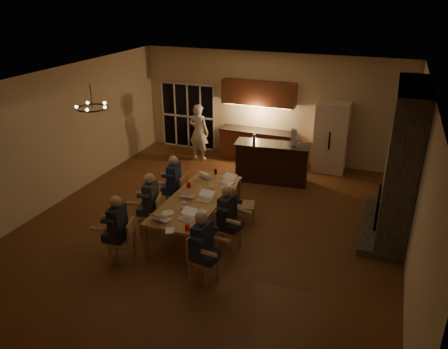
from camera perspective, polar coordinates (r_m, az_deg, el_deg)
floor at (r=9.83m, az=-1.43°, el=-6.63°), size 9.00×9.00×0.00m
back_wall at (r=13.22m, az=6.07°, el=8.76°), size 8.00×0.04×3.20m
left_wall at (r=11.22m, az=-20.93°, el=4.65°), size 0.04×9.00×3.20m
right_wall at (r=8.55m, az=24.22°, el=-1.63°), size 0.04×9.00×3.20m
ceiling at (r=8.67m, az=-1.65°, el=12.11°), size 8.00×9.00×0.04m
french_doors at (r=14.23m, az=-4.70°, el=7.58°), size 1.86×0.08×2.10m
fireplace at (r=9.64m, az=22.18°, el=1.48°), size 0.58×2.50×3.20m
kitchenette at (r=13.11m, az=4.35°, el=6.88°), size 2.24×0.68×2.40m
refrigerator at (r=12.69m, az=13.82°, el=4.76°), size 0.90×0.68×2.00m
dining_table at (r=9.53m, az=-3.54°, el=-5.10°), size 1.10×2.82×0.75m
bar_island at (r=11.83m, az=6.28°, el=1.55°), size 2.05×0.88×1.08m
chair_left_near at (r=8.64m, az=-13.22°, el=-8.50°), size 0.55×0.55×0.89m
chair_left_mid at (r=9.44m, az=-9.59°, el=-5.25°), size 0.55×0.55×0.89m
chair_left_far at (r=10.36m, az=-6.21°, el=-2.31°), size 0.48×0.48×0.89m
chair_right_near at (r=7.94m, az=-2.66°, el=-10.92°), size 0.53×0.53×0.89m
chair_right_mid at (r=8.82m, az=0.61°, el=-7.09°), size 0.46×0.46×0.89m
chair_right_far at (r=9.76m, az=2.67°, el=-3.90°), size 0.52×0.52×0.89m
person_left_near at (r=8.57m, az=-13.64°, el=-6.92°), size 0.67×0.67×1.38m
person_right_near at (r=7.81m, az=-2.88°, el=-9.43°), size 0.67×0.67×1.38m
person_left_mid at (r=9.38m, az=-9.49°, el=-3.74°), size 0.69×0.69×1.38m
person_right_mid at (r=8.72m, az=0.41°, el=-5.62°), size 0.69×0.69×1.38m
person_left_far at (r=10.22m, az=-6.51°, el=-1.18°), size 0.67×0.67×1.38m
standing_person at (r=13.24m, az=-3.32°, el=5.56°), size 0.66×0.46×1.72m
chandelier at (r=8.91m, az=-16.81°, el=8.34°), size 0.62×0.62×0.03m
laptop_a at (r=8.55m, az=-8.03°, el=-5.15°), size 0.39×0.37×0.23m
laptop_b at (r=8.50m, az=-4.90°, el=-5.18°), size 0.35×0.32×0.23m
laptop_c at (r=9.39m, az=-4.74°, el=-2.26°), size 0.32×0.28×0.23m
laptop_d at (r=9.19m, az=-2.53°, el=-2.81°), size 0.34×0.30×0.23m
laptop_e at (r=10.31m, az=-2.18°, el=0.25°), size 0.41×0.40×0.23m
laptop_f at (r=10.01m, az=0.44°, el=-0.49°), size 0.38×0.35×0.23m
mug_front at (r=9.02m, az=-5.17°, el=-3.85°), size 0.08×0.08×0.10m
mug_mid at (r=9.69m, az=-1.61°, el=-1.75°), size 0.08×0.08×0.10m
mug_back at (r=10.11m, az=-3.70°, el=-0.68°), size 0.08×0.08×0.10m
redcup_near at (r=8.17m, az=-4.83°, el=-6.90°), size 0.09×0.09×0.12m
redcup_mid at (r=9.82m, az=-4.62°, el=-1.40°), size 0.09×0.09×0.12m
can_silver at (r=8.80m, az=-5.45°, el=-4.54°), size 0.07×0.07×0.12m
can_cola at (r=10.50m, az=-1.12°, el=0.38°), size 0.06×0.06×0.12m
plate_near at (r=8.78m, az=-3.03°, el=-4.92°), size 0.23×0.23×0.02m
plate_left at (r=8.80m, az=-7.37°, el=-5.02°), size 0.25×0.25×0.02m
plate_far at (r=9.79m, az=0.39°, el=-1.74°), size 0.28×0.28×0.02m
notepad at (r=8.21m, az=-7.09°, el=-7.29°), size 0.24×0.27×0.01m
bar_bottle at (r=11.62m, az=3.95°, el=4.72°), size 0.08×0.08×0.24m
bar_blender at (r=11.57m, az=9.12°, el=4.85°), size 0.13×0.13×0.42m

